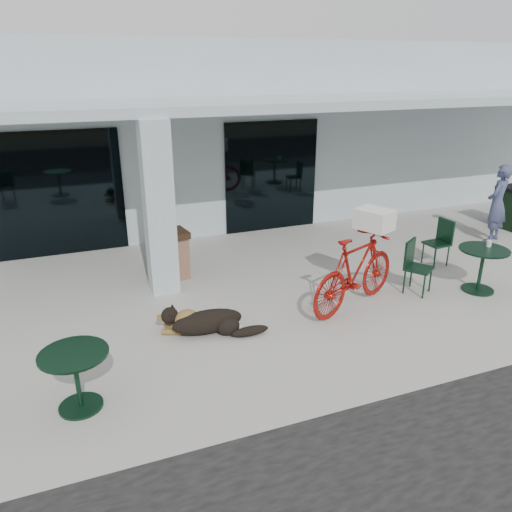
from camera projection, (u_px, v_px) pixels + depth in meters
name	position (u px, v px, depth m)	size (l,w,h in m)	color
ground	(288.00, 332.00, 7.90)	(80.00, 80.00, 0.00)	#A29F99
building	(168.00, 127.00, 14.47)	(22.00, 7.00, 4.50)	silver
storefront_glass_left	(56.00, 195.00, 10.66)	(2.80, 0.06, 2.70)	black
storefront_glass_right	(271.00, 177.00, 12.35)	(2.40, 0.06, 2.70)	black
column	(159.00, 209.00, 8.83)	(0.50, 0.50, 3.12)	silver
overhang	(216.00, 105.00, 9.87)	(22.00, 2.80, 0.18)	silver
bicycle	(355.00, 272.00, 8.49)	(0.62, 2.20, 1.32)	#97120C
laundry_basket	(374.00, 219.00, 8.48)	(0.59, 0.44, 0.35)	white
dog	(208.00, 320.00, 7.81)	(1.30, 0.43, 0.43)	black
cup_near_dog	(240.00, 329.00, 7.88)	(0.09, 0.09, 0.11)	white
cafe_table_near	(77.00, 381.00, 6.04)	(0.83, 0.83, 0.78)	black
cafe_table_far	(481.00, 270.00, 9.20)	(0.89, 0.89, 0.83)	black
cafe_chair_far_a	(419.00, 268.00, 9.09)	(0.45, 0.49, 0.99)	black
cafe_chair_far_b	(437.00, 243.00, 10.37)	(0.44, 0.48, 0.97)	black
person	(497.00, 204.00, 11.63)	(0.67, 0.44, 1.83)	#3E4568
cup_on_table	(489.00, 243.00, 9.14)	(0.09, 0.09, 0.12)	white
trash_receptacle	(173.00, 254.00, 9.75)	(0.57, 0.57, 0.96)	brown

